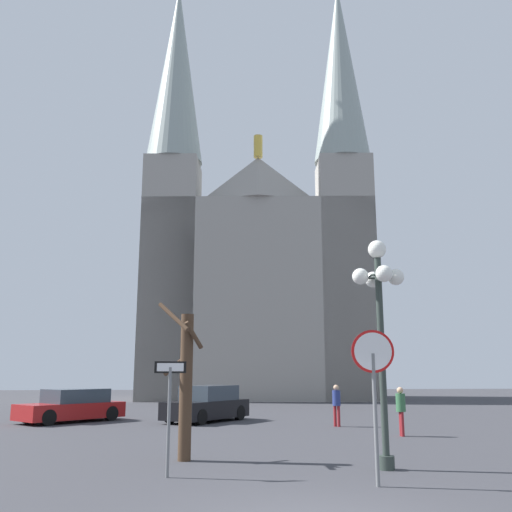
# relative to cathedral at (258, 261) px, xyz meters

# --- Properties ---
(cathedral) EXTENTS (18.75, 12.33, 35.67)m
(cathedral) POSITION_rel_cathedral_xyz_m (0.00, 0.00, 0.00)
(cathedral) COLOR gray
(cathedral) RESTS_ON ground
(stop_sign) EXTENTS (0.84, 0.14, 2.96)m
(stop_sign) POSITION_rel_cathedral_xyz_m (-1.05, -33.72, -8.90)
(stop_sign) COLOR slate
(stop_sign) RESTS_ON ground
(one_way_arrow_sign) EXTENTS (0.67, 0.08, 2.36)m
(one_way_arrow_sign) POSITION_rel_cathedral_xyz_m (-5.10, -32.40, -9.50)
(one_way_arrow_sign) COLOR slate
(one_way_arrow_sign) RESTS_ON ground
(street_lamp) EXTENTS (1.26, 1.26, 5.24)m
(street_lamp) POSITION_rel_cathedral_xyz_m (-0.29, -31.92, -7.36)
(street_lamp) COLOR #2D3833
(street_lamp) RESTS_ON ground
(bare_tree) EXTENTS (1.20, 1.34, 3.88)m
(bare_tree) POSITION_rel_cathedral_xyz_m (-4.84, -30.24, -9.10)
(bare_tree) COLOR #473323
(bare_tree) RESTS_ON ground
(parked_car_near_black) EXTENTS (3.97, 4.42, 1.53)m
(parked_car_near_black) POSITION_rel_cathedral_xyz_m (-4.18, -19.33, -10.29)
(parked_car_near_black) COLOR black
(parked_car_near_black) RESTS_ON ground
(parked_car_far_red) EXTENTS (4.46, 4.39, 1.39)m
(parked_car_far_red) POSITION_rel_cathedral_xyz_m (-10.01, -18.98, -10.35)
(parked_car_far_red) COLOR maroon
(parked_car_far_red) RESTS_ON ground
(pedestrian_walking) EXTENTS (0.32, 0.32, 1.61)m
(pedestrian_walking) POSITION_rel_cathedral_xyz_m (0.94, -22.11, -10.03)
(pedestrian_walking) COLOR maroon
(pedestrian_walking) RESTS_ON ground
(pedestrian_standing) EXTENTS (0.32, 0.32, 1.62)m
(pedestrian_standing) POSITION_rel_cathedral_xyz_m (2.34, -25.60, -10.03)
(pedestrian_standing) COLOR maroon
(pedestrian_standing) RESTS_ON ground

